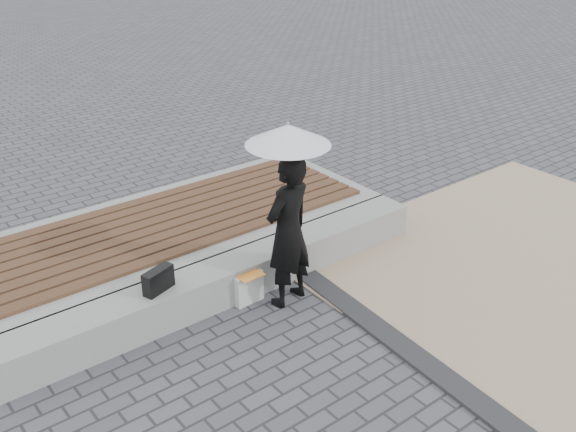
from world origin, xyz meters
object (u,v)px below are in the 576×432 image
object	(u,v)px
woman	(288,232)
seating_ledge	(230,278)
parasol	(288,135)
handbag	(158,280)
canvas_tote	(248,287)

from	to	relation	value
woman	seating_ledge	bearing A→B (deg)	-60.52
parasol	handbag	bearing A→B (deg)	160.84
woman	handbag	bearing A→B (deg)	-31.25
seating_ledge	handbag	xyz separation A→B (m)	(-0.84, -0.03, 0.32)
seating_ledge	parasol	size ratio (longest dim) A/B	4.74
seating_ledge	handbag	distance (m)	0.90
handbag	canvas_tote	size ratio (longest dim) A/B	0.97
canvas_tote	handbag	bearing A→B (deg)	166.40
seating_ledge	parasol	bearing A→B (deg)	-48.43
woman	parasol	xyz separation A→B (m)	(0.00, 0.00, 1.03)
seating_ledge	canvas_tote	world-z (taller)	seating_ledge
parasol	woman	bearing A→B (deg)	0.00
woman	canvas_tote	bearing A→B (deg)	-46.88
seating_ledge	canvas_tote	size ratio (longest dim) A/B	14.43
parasol	canvas_tote	bearing A→B (deg)	145.21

